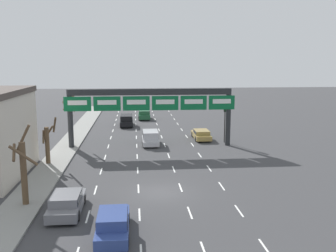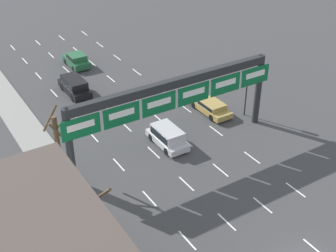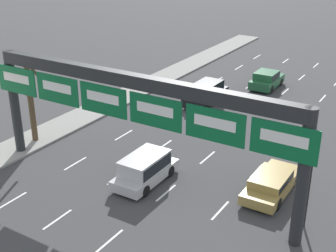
# 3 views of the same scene
# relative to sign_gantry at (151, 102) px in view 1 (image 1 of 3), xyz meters

# --- Properties ---
(ground_plane) EXTENTS (220.00, 220.00, 0.00)m
(ground_plane) POSITION_rel_sign_gantry_xyz_m (0.00, -15.32, -5.22)
(ground_plane) COLOR #3D3D3F
(sidewalk_left) EXTENTS (2.80, 110.00, 0.15)m
(sidewalk_left) POSITION_rel_sign_gantry_xyz_m (-9.65, -15.32, -5.15)
(sidewalk_left) COLOR gray
(sidewalk_left) RESTS_ON ground_plane
(lane_dashes) EXTENTS (10.02, 67.00, 0.01)m
(lane_dashes) POSITION_rel_sign_gantry_xyz_m (-0.00, -1.82, -5.22)
(lane_dashes) COLOR white
(lane_dashes) RESTS_ON ground_plane
(sign_gantry) EXTENTS (19.30, 0.70, 6.72)m
(sign_gantry) POSITION_rel_sign_gantry_xyz_m (0.00, 0.00, 0.00)
(sign_gantry) COLOR #232628
(sign_gantry) RESTS_ON ground_plane
(car_green) EXTENTS (1.99, 4.14, 1.54)m
(car_green) POSITION_rel_sign_gantry_xyz_m (-0.19, 20.86, -4.41)
(car_green) COLOR #235B38
(car_green) RESTS_ON ground_plane
(suv_silver) EXTENTS (1.94, 4.34, 1.67)m
(suv_silver) POSITION_rel_sign_gantry_xyz_m (-0.01, 1.08, -4.29)
(suv_silver) COLOR #B7B7BC
(suv_silver) RESTS_ON ground_plane
(car_gold) EXTENTS (1.94, 4.88, 1.21)m
(car_gold) POSITION_rel_sign_gantry_xyz_m (6.55, 3.69, -4.56)
(car_gold) COLOR #A88947
(car_gold) RESTS_ON ground_plane
(car_blue) EXTENTS (1.83, 4.79, 1.45)m
(car_blue) POSITION_rel_sign_gantry_xyz_m (-3.18, -22.14, -4.45)
(car_blue) COLOR navy
(car_blue) RESTS_ON ground_plane
(suv_black) EXTENTS (1.94, 4.86, 1.71)m
(suv_black) POSITION_rel_sign_gantry_xyz_m (-3.06, 14.45, -4.27)
(suv_black) COLOR black
(suv_black) RESTS_ON ground_plane
(car_grey) EXTENTS (1.97, 4.72, 1.39)m
(car_grey) POSITION_rel_sign_gantry_xyz_m (-6.36, -18.64, -4.47)
(car_grey) COLOR slate
(car_grey) RESTS_ON ground_plane
(traffic_light_near_gantry) EXTENTS (0.30, 0.35, 4.68)m
(traffic_light_near_gantry) POSITION_rel_sign_gantry_xyz_m (9.02, 1.54, -1.88)
(traffic_light_near_gantry) COLOR black
(traffic_light_near_gantry) RESTS_ON ground_plane
(tree_bare_closest) EXTENTS (1.85, 1.68, 5.79)m
(tree_bare_closest) POSITION_rel_sign_gantry_xyz_m (-9.38, 1.70, -2.06)
(tree_bare_closest) COLOR brown
(tree_bare_closest) RESTS_ON sidewalk_left
(tree_bare_second) EXTENTS (1.59, 1.62, 4.51)m
(tree_bare_second) POSITION_rel_sign_gantry_xyz_m (-10.11, -6.60, -3.00)
(tree_bare_second) COLOR brown
(tree_bare_second) RESTS_ON sidewalk_left
(tree_bare_third) EXTENTS (1.88, 1.70, 5.46)m
(tree_bare_third) POSITION_rel_sign_gantry_xyz_m (-9.40, -17.15, -2.54)
(tree_bare_third) COLOR brown
(tree_bare_third) RESTS_ON sidewalk_left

